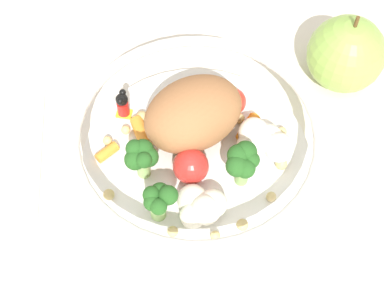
% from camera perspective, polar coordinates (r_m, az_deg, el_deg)
% --- Properties ---
extents(ground_plane, '(2.40, 2.40, 0.00)m').
position_cam_1_polar(ground_plane, '(0.57, 0.66, -1.03)').
color(ground_plane, silver).
extents(food_container, '(0.23, 0.23, 0.07)m').
position_cam_1_polar(food_container, '(0.54, 0.50, 0.32)').
color(food_container, white).
rests_on(food_container, ground_plane).
extents(loose_apple, '(0.08, 0.08, 0.09)m').
position_cam_1_polar(loose_apple, '(0.62, 14.75, 8.46)').
color(loose_apple, '#8CB74C').
rests_on(loose_apple, ground_plane).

